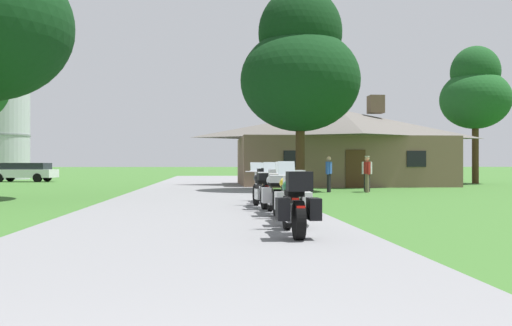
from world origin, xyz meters
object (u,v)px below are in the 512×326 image
motorcycle_green_nearest_to_camera (294,204)px  motorcycle_silver_third_in_row (275,192)px  motorcycle_black_fourth_in_row (261,188)px  bystander_white_shirt_beside_signpost (367,172)px  motorcycle_yellow_second_in_row (290,197)px  parked_white_suv_far_left (24,171)px  motorcycle_black_farthest_in_row (264,185)px  tree_by_lodge_front (300,66)px  metal_silo_distant (8,130)px  bystander_red_shirt_by_tree (367,172)px  tree_right_of_lodge (475,92)px  bystander_blue_shirt_near_lodge (329,172)px

motorcycle_green_nearest_to_camera → motorcycle_silver_third_in_row: 4.11m
motorcycle_green_nearest_to_camera → motorcycle_black_fourth_in_row: size_ratio=1.00×
bystander_white_shirt_beside_signpost → motorcycle_yellow_second_in_row: bearing=-127.6°
bystander_white_shirt_beside_signpost → parked_white_suv_far_left: size_ratio=0.35×
motorcycle_black_fourth_in_row → motorcycle_black_farthest_in_row: bearing=77.7°
tree_by_lodge_front → parked_white_suv_far_left: bearing=138.4°
metal_silo_distant → motorcycle_black_farthest_in_row: bearing=-58.6°
bystander_red_shirt_by_tree → tree_right_of_lodge: size_ratio=0.18×
bystander_blue_shirt_near_lodge → tree_right_of_lodge: tree_right_of_lodge is taller
motorcycle_black_fourth_in_row → bystander_blue_shirt_near_lodge: (4.03, 9.56, 0.31)m
bystander_red_shirt_by_tree → metal_silo_distant: size_ratio=0.20×
tree_right_of_lodge → bystander_red_shirt_by_tree: bearing=-134.0°
motorcycle_green_nearest_to_camera → motorcycle_silver_third_in_row: bearing=88.2°
motorcycle_yellow_second_in_row → motorcycle_black_farthest_in_row: size_ratio=1.00×
bystander_blue_shirt_near_lodge → tree_by_lodge_front: 5.27m
tree_by_lodge_front → tree_right_of_lodge: bearing=35.7°
motorcycle_black_fourth_in_row → parked_white_suv_far_left: size_ratio=0.43×
motorcycle_silver_third_in_row → motorcycle_black_farthest_in_row: (0.13, 4.26, 0.01)m
metal_silo_distant → motorcycle_black_fourth_in_row: bearing=-60.6°
bystander_blue_shirt_near_lodge → tree_right_of_lodge: 17.10m
motorcycle_silver_third_in_row → tree_right_of_lodge: bearing=53.1°
motorcycle_yellow_second_in_row → tree_by_lodge_front: bearing=79.1°
motorcycle_green_nearest_to_camera → motorcycle_black_fourth_in_row: bearing=90.2°
parked_white_suv_far_left → metal_silo_distant: bearing=35.0°
tree_right_of_lodge → metal_silo_distant: (-35.13, 13.15, -1.95)m
motorcycle_silver_third_in_row → parked_white_suv_far_left: parked_white_suv_far_left is taller
motorcycle_yellow_second_in_row → tree_right_of_lodge: size_ratio=0.22×
motorcycle_silver_third_in_row → tree_by_lodge_front: size_ratio=0.21×
tree_by_lodge_front → motorcycle_silver_third_in_row: bearing=-102.0°
motorcycle_black_fourth_in_row → metal_silo_distant: size_ratio=0.25×
motorcycle_black_fourth_in_row → bystander_white_shirt_beside_signpost: size_ratio=1.25×
motorcycle_black_farthest_in_row → motorcycle_yellow_second_in_row: bearing=-93.8°
motorcycle_black_farthest_in_row → tree_by_lodge_front: 10.27m
motorcycle_yellow_second_in_row → bystander_red_shirt_by_tree: size_ratio=1.24×
motorcycle_black_fourth_in_row → parked_white_suv_far_left: parked_white_suv_far_left is taller
motorcycle_silver_third_in_row → motorcycle_black_farthest_in_row: same height
motorcycle_black_fourth_in_row → tree_right_of_lodge: 26.57m
tree_by_lodge_front → bystander_blue_shirt_near_lodge: bearing=-38.1°
motorcycle_silver_third_in_row → bystander_red_shirt_by_tree: size_ratio=1.24×
bystander_blue_shirt_near_lodge → motorcycle_yellow_second_in_row: bearing=-170.1°
motorcycle_black_farthest_in_row → motorcycle_silver_third_in_row: bearing=-95.0°
motorcycle_yellow_second_in_row → bystander_blue_shirt_near_lodge: 14.31m
motorcycle_black_farthest_in_row → metal_silo_distant: (-19.05, 31.22, 3.63)m
motorcycle_yellow_second_in_row → tree_by_lodge_front: (2.62, 14.72, 5.38)m
motorcycle_green_nearest_to_camera → motorcycle_yellow_second_in_row: size_ratio=1.00×
motorcycle_green_nearest_to_camera → tree_by_lodge_front: tree_by_lodge_front is taller
tree_right_of_lodge → parked_white_suv_far_left: (-31.52, 6.28, -5.42)m
bystander_white_shirt_beside_signpost → bystander_red_shirt_by_tree: (-0.21, -0.76, 0.02)m
bystander_blue_shirt_near_lodge → bystander_white_shirt_beside_signpost: 1.97m
motorcycle_yellow_second_in_row → motorcycle_silver_third_in_row: same height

